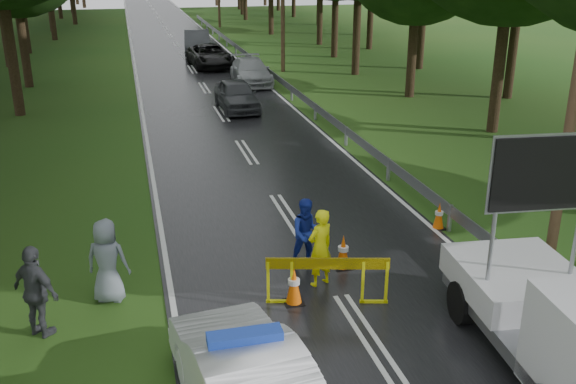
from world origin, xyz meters
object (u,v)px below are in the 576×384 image
object	(u,v)px
queue_car_first	(237,95)
queue_car_third	(210,56)
work_truck	(565,321)
civilian	(307,233)
queue_car_second	(251,71)
officer	(320,248)
barrier	(328,269)
police_sedan	(246,383)
queue_car_fourth	(197,42)

from	to	relation	value
queue_car_first	queue_car_third	size ratio (longest dim) A/B	0.79
work_truck	civilian	xyz separation A→B (m)	(-2.94, 4.84, -0.23)
queue_car_second	queue_car_third	world-z (taller)	queue_car_third
queue_car_third	officer	bearing A→B (deg)	-96.39
barrier	queue_car_second	distance (m)	23.50
barrier	officer	bearing A→B (deg)	98.42
officer	queue_car_first	size ratio (longest dim) A/B	0.43
police_sedan	queue_car_fourth	size ratio (longest dim) A/B	0.90
work_truck	queue_car_second	world-z (taller)	work_truck
police_sedan	queue_car_second	size ratio (longest dim) A/B	0.96
barrier	queue_car_second	bearing A→B (deg)	97.24
barrier	queue_car_fourth	bearing A→B (deg)	102.15
barrier	queue_car_third	distance (m)	29.36
barrier	queue_car_first	distance (m)	17.35
police_sedan	officer	size ratio (longest dim) A/B	2.62
queue_car_second	queue_car_first	bearing A→B (deg)	-104.20
civilian	queue_car_second	size ratio (longest dim) A/B	0.34
queue_car_first	queue_car_fourth	xyz separation A→B (m)	(0.28, 18.00, 0.14)
police_sedan	barrier	size ratio (longest dim) A/B	1.89
queue_car_second	queue_car_fourth	distance (m)	12.10
police_sedan	queue_car_first	xyz separation A→B (m)	(3.35, 20.37, -0.04)
work_truck	civilian	bearing A→B (deg)	126.88
barrier	queue_car_fourth	world-z (taller)	queue_car_fourth
police_sedan	barrier	distance (m)	3.76
work_truck	queue_car_first	xyz separation A→B (m)	(-1.84, 20.46, -0.34)
civilian	queue_car_third	size ratio (longest dim) A/B	0.32
work_truck	queue_car_third	size ratio (longest dim) A/B	0.97
queue_car_first	queue_car_fourth	world-z (taller)	queue_car_fourth
police_sedan	civilian	distance (m)	5.26
police_sedan	queue_car_first	bearing A→B (deg)	-106.11
civilian	queue_car_third	xyz separation A→B (m)	(1.50, 27.62, -0.10)
queue_car_second	queue_car_fourth	world-z (taller)	queue_car_fourth
queue_car_first	officer	bearing A→B (deg)	-95.19
barrier	civilian	world-z (taller)	civilian
barrier	police_sedan	bearing A→B (deg)	-111.13
work_truck	police_sedan	bearing A→B (deg)	-175.35
officer	civilian	world-z (taller)	officer
queue_car_first	queue_car_fourth	bearing A→B (deg)	87.65
officer	civilian	distance (m)	0.91
officer	queue_car_third	distance (m)	28.57
officer	civilian	xyz separation A→B (m)	(-0.02, 0.91, -0.06)
queue_car_second	queue_car_third	bearing A→B (deg)	105.58
civilian	queue_car_fourth	bearing A→B (deg)	89.72
police_sedan	queue_car_first	distance (m)	20.65
officer	work_truck	bearing A→B (deg)	102.76
queue_car_second	barrier	bearing A→B (deg)	-94.74
civilian	queue_car_first	size ratio (longest dim) A/B	0.40
officer	queue_car_third	world-z (taller)	officer
work_truck	officer	bearing A→B (deg)	132.18
police_sedan	queue_car_third	size ratio (longest dim) A/B	0.89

